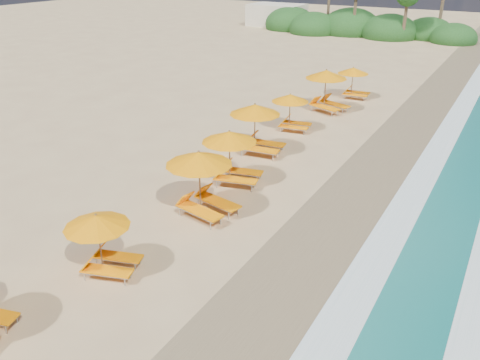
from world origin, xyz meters
The scene contains 12 objects.
ground centered at (0.00, 0.00, 0.00)m, with size 160.00×160.00×0.00m, color tan.
wet_sand centered at (4.00, 0.00, 0.01)m, with size 4.00×160.00×0.01m, color olive.
surf_foam centered at (6.70, 0.00, 0.03)m, with size 4.00×160.00×0.01m.
station_3 centered at (-1.48, -5.59, 1.12)m, with size 2.55×2.49×2.01m.
station_4 centered at (-0.96, -1.01, 1.40)m, with size 3.01×2.88×2.50m.
station_5 centered at (-1.40, 1.89, 1.32)m, with size 2.90×2.79×2.36m.
station_6 centered at (-2.12, 5.45, 1.40)m, with size 2.89×2.73×2.50m.
station_7 centered at (-2.12, 9.39, 1.16)m, with size 2.44×2.31×2.07m.
station_8 centered at (-1.77, 13.79, 1.45)m, with size 3.30×3.23×2.58m.
station_9 centered at (-1.28, 17.59, 1.18)m, with size 2.37×2.22×2.10m.
treeline centered at (-9.94, 45.51, 1.00)m, with size 25.80×8.80×9.74m.
beach_building centered at (-22.00, 48.00, 1.40)m, with size 7.00×5.00×2.80m, color beige.
Camera 1 is at (8.29, -14.35, 8.88)m, focal length 36.56 mm.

